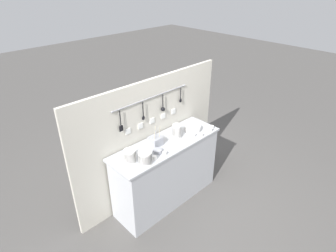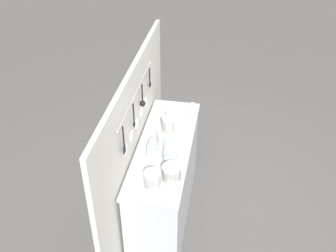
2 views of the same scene
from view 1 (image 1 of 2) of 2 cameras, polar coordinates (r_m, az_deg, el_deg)
name	(u,v)px [view 1 (image 1 of 2)]	position (r m, az deg, el deg)	size (l,w,h in m)	color
ground_plane	(167,198)	(4.07, -0.30, -14.35)	(20.00, 20.00, 0.00)	#514F4C
counter	(166,172)	(3.77, -0.32, -9.27)	(1.53, 0.50, 0.92)	#ADAFB5
back_wall	(152,139)	(3.72, -3.36, -2.70)	(2.33, 0.09, 1.68)	beige
bowl_stack_nested_right	(177,131)	(3.57, 1.87, -1.04)	(0.11, 0.11, 0.18)	white
bowl_stack_short_front	(130,156)	(3.16, -7.71, -6.02)	(0.13, 0.13, 0.15)	white
bowl_stack_back_corner	(145,158)	(3.12, -4.69, -6.42)	(0.15, 0.15, 0.15)	white
plate_stack	(193,128)	(3.75, 5.06, -0.47)	(0.21, 0.21, 0.07)	white
steel_mixing_bowl	(158,151)	(3.31, -2.14, -5.09)	(0.11, 0.11, 0.04)	#93969E
cutlery_caddy	(156,141)	(3.44, -2.53, -3.01)	(0.14, 0.14, 0.26)	#93969E
cup_by_caddy	(194,135)	(3.63, 5.24, -1.87)	(0.05, 0.05, 0.04)	white
cup_beside_plates	(211,130)	(3.77, 8.65, -0.75)	(0.05, 0.05, 0.04)	white
cup_centre	(165,153)	(3.27, -0.71, -5.58)	(0.05, 0.05, 0.04)	white
cup_edge_near	(155,158)	(3.20, -2.75, -6.49)	(0.05, 0.05, 0.04)	white
cup_front_left	(212,127)	(3.84, 8.94, -0.24)	(0.05, 0.05, 0.04)	white
cup_front_right	(201,135)	(3.64, 6.76, -1.81)	(0.05, 0.05, 0.04)	white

